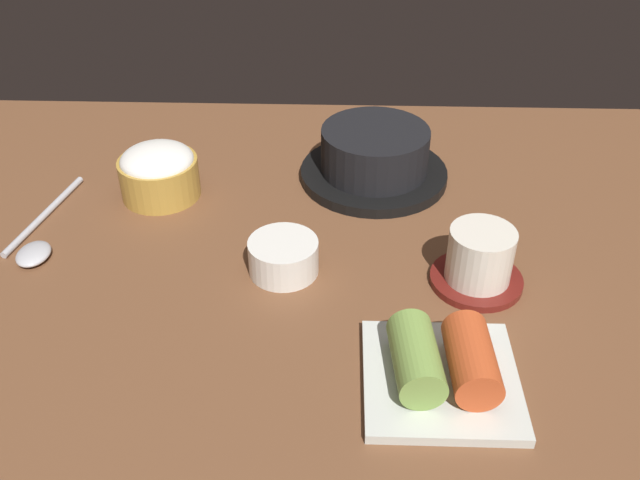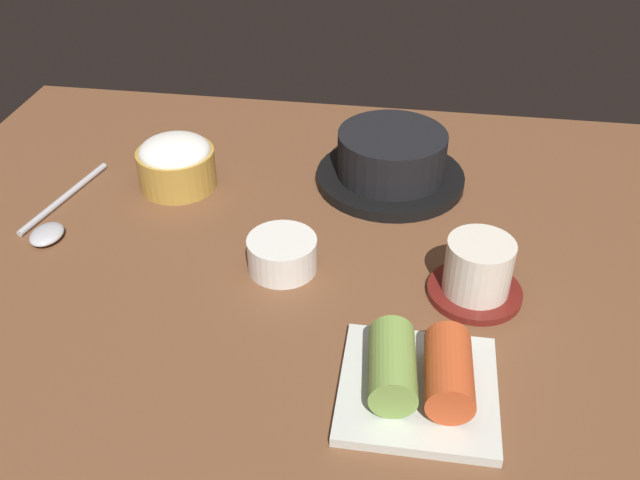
# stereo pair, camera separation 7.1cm
# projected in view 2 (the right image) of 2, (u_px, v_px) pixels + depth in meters

# --- Properties ---
(dining_table) EXTENTS (1.00, 0.76, 0.02)m
(dining_table) POSITION_uv_depth(u_px,v_px,m) (305.00, 257.00, 0.79)
(dining_table) COLOR brown
(dining_table) RESTS_ON ground
(stone_pot) EXTENTS (0.19, 0.19, 0.07)m
(stone_pot) POSITION_uv_depth(u_px,v_px,m) (391.00, 160.00, 0.88)
(stone_pot) COLOR black
(stone_pot) RESTS_ON dining_table
(rice_bowl) EXTENTS (0.10, 0.10, 0.07)m
(rice_bowl) POSITION_uv_depth(u_px,v_px,m) (176.00, 162.00, 0.87)
(rice_bowl) COLOR #B78C38
(rice_bowl) RESTS_ON dining_table
(tea_cup_with_saucer) EXTENTS (0.10, 0.10, 0.07)m
(tea_cup_with_saucer) POSITION_uv_depth(u_px,v_px,m) (478.00, 271.00, 0.70)
(tea_cup_with_saucer) COLOR maroon
(tea_cup_with_saucer) RESTS_ON dining_table
(banchan_cup_center) EXTENTS (0.07, 0.07, 0.04)m
(banchan_cup_center) POSITION_uv_depth(u_px,v_px,m) (282.00, 253.00, 0.74)
(banchan_cup_center) COLOR white
(banchan_cup_center) RESTS_ON dining_table
(kimchi_plate) EXTENTS (0.14, 0.14, 0.05)m
(kimchi_plate) POSITION_uv_depth(u_px,v_px,m) (419.00, 377.00, 0.60)
(kimchi_plate) COLOR silver
(kimchi_plate) RESTS_ON dining_table
(spoon) EXTENTS (0.06, 0.19, 0.01)m
(spoon) POSITION_uv_depth(u_px,v_px,m) (53.00, 221.00, 0.82)
(spoon) COLOR #B7B7BC
(spoon) RESTS_ON dining_table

